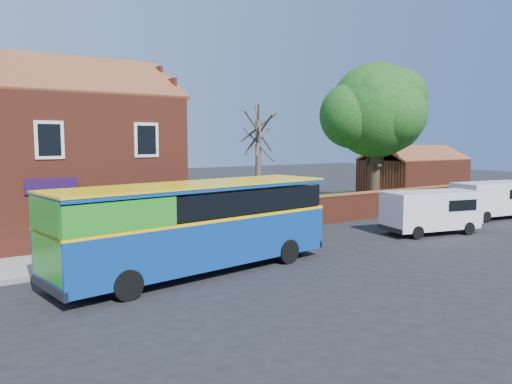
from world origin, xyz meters
TOP-DOWN VIEW (x-y plane):
  - ground at (0.00, 0.00)m, footprint 120.00×120.00m
  - pavement at (-7.00, 5.75)m, footprint 18.00×3.50m
  - kerb at (-7.00, 4.00)m, footprint 18.00×0.15m
  - grass_strip at (13.00, 13.00)m, footprint 26.00×12.00m
  - shop_building at (-7.02, 11.50)m, footprint 12.30×8.13m
  - boundary_wall at (13.00, 7.00)m, footprint 22.00×0.38m
  - outbuilding at (22.00, 13.00)m, footprint 8.20×5.06m
  - bus at (-3.78, 1.87)m, footprint 10.48×3.89m
  - van_near at (9.42, 1.92)m, footprint 5.08×2.93m
  - van_far at (16.45, 2.93)m, footprint 5.10×2.67m
  - large_tree at (14.31, 10.23)m, footprint 7.96×6.30m
  - bare_tree at (4.57, 9.88)m, footprint 2.33×2.78m

SIDE VIEW (x-z plane):
  - ground at x=0.00m, z-range 0.00..0.00m
  - grass_strip at x=13.00m, z-range 0.00..0.04m
  - pavement at x=-7.00m, z-range 0.00..0.12m
  - kerb at x=-7.00m, z-range 0.00..0.14m
  - boundary_wall at x=13.00m, z-range 0.01..1.61m
  - van_near at x=9.42m, z-range 0.12..2.22m
  - van_far at x=16.45m, z-range 0.13..2.26m
  - outbuilding at x=22.00m, z-range -0.48..3.69m
  - bus at x=-3.78m, z-range 0.21..3.33m
  - bare_tree at x=4.57m, z-range 0.08..6.30m
  - shop_building at x=-7.02m, z-range -1.84..8.66m
  - large_tree at x=14.31m, z-range 1.50..11.21m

